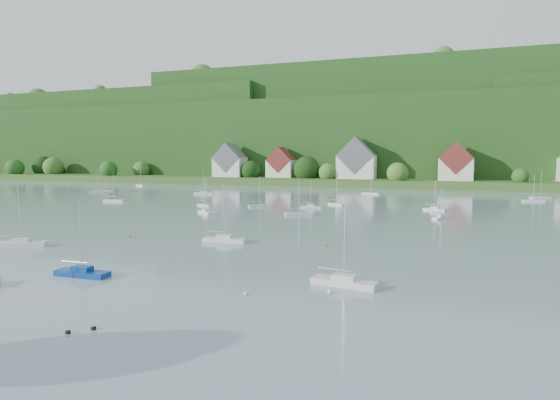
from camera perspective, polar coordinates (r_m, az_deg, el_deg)
name	(u,v)px	position (r m, az deg, el deg)	size (l,w,h in m)	color
far_shore_strip	(350,180)	(213.37, 8.75, 2.44)	(600.00, 60.00, 3.00)	#30501E
forested_ridge	(372,139)	(280.95, 11.42, 7.48)	(620.00, 181.22, 69.89)	#1D4014
village_building_0	(230,163)	(217.55, -6.30, 4.64)	(14.00, 10.40, 16.00)	silver
village_building_1	(281,165)	(210.00, 0.13, 4.44)	(12.00, 9.36, 14.00)	silver
village_building_2	(357,162)	(200.41, 9.58, 4.75)	(16.00, 11.44, 18.00)	silver
village_building_3	(455,164)	(195.82, 21.13, 4.19)	(13.00, 10.40, 15.50)	silver
near_sailboat_0	(21,243)	(73.57, -29.74, -4.74)	(6.94, 4.73, 9.19)	silver
near_sailboat_1	(82,272)	(52.79, -23.57, -8.30)	(6.07, 1.90, 8.12)	navy
near_sailboat_3	(224,239)	(67.71, -6.98, -4.89)	(6.57, 2.39, 8.68)	silver
near_sailboat_4	(344,281)	(45.44, 8.03, -10.08)	(6.63, 2.75, 8.68)	silver
mooring_buoy_1	(246,295)	(42.59, -4.31, -11.75)	(0.40, 0.40, 0.40)	silver
mooring_buoy_2	(325,247)	(64.41, 5.70, -5.83)	(0.45, 0.45, 0.45)	#EE4909
mooring_buoy_3	(130,237)	(74.92, -18.33, -4.48)	(0.39, 0.39, 0.39)	#EE4909
mooring_buoy_4	(330,293)	(43.11, 6.29, -11.55)	(0.50, 0.50, 0.50)	silver
mooring_buoy_5	(40,244)	(74.21, -27.85, -4.93)	(0.39, 0.39, 0.39)	#EE4909
duck_pair	(81,330)	(36.99, -23.70, -14.73)	(1.69, 1.50, 0.34)	black
far_sailboat_cluster	(336,200)	(129.65, 7.05, 0.03)	(186.64, 78.74, 8.71)	silver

